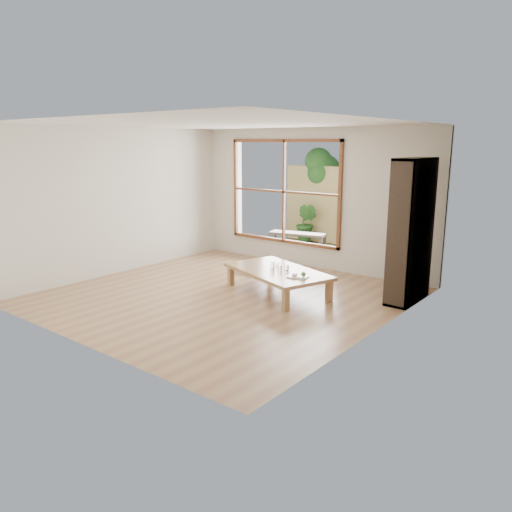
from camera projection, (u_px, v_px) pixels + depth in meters
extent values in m
plane|color=#A68253|center=(225.00, 295.00, 7.79)|extent=(5.00, 5.00, 0.00)
cube|color=tan|center=(277.00, 271.00, 7.84)|extent=(1.95, 1.49, 0.05)
cube|color=tan|center=(231.00, 276.00, 8.31)|extent=(0.11, 0.11, 0.32)
cube|color=tan|center=(270.00, 269.00, 8.73)|extent=(0.11, 0.11, 0.32)
cube|color=tan|center=(286.00, 300.00, 7.03)|extent=(0.11, 0.11, 0.32)
cube|color=tan|center=(329.00, 291.00, 7.45)|extent=(0.11, 0.11, 0.32)
cube|color=beige|center=(254.00, 270.00, 9.19)|extent=(0.56, 0.56, 0.07)
cube|color=#33251C|center=(411.00, 231.00, 7.32)|extent=(0.34, 0.95, 2.12)
cylinder|color=silver|center=(273.00, 265.00, 7.87)|extent=(0.07, 0.07, 0.12)
cylinder|color=silver|center=(280.00, 268.00, 7.75)|extent=(0.07, 0.07, 0.09)
cylinder|color=silver|center=(287.00, 267.00, 7.79)|extent=(0.07, 0.07, 0.09)
cylinder|color=silver|center=(277.00, 265.00, 7.99)|extent=(0.05, 0.05, 0.07)
cube|color=white|center=(298.00, 277.00, 7.38)|extent=(0.32, 0.26, 0.02)
sphere|color=#45712D|center=(303.00, 274.00, 7.36)|extent=(0.07, 0.07, 0.07)
cube|color=#DF5D34|center=(294.00, 276.00, 7.36)|extent=(0.06, 0.05, 0.03)
cube|color=beige|center=(295.00, 274.00, 7.44)|extent=(0.07, 0.06, 0.02)
cylinder|color=silver|center=(297.00, 277.00, 7.31)|extent=(0.16, 0.04, 0.01)
cube|color=#322A24|center=(314.00, 252.00, 10.87)|extent=(2.80, 2.00, 0.05)
cube|color=#33251C|center=(297.00, 234.00, 10.89)|extent=(1.27, 0.64, 0.05)
cube|color=#33251C|center=(271.00, 241.00, 11.04)|extent=(0.07, 0.07, 0.34)
cube|color=#33251C|center=(276.00, 239.00, 11.29)|extent=(0.07, 0.07, 0.34)
cube|color=#33251C|center=(320.00, 246.00, 10.58)|extent=(0.07, 0.07, 0.34)
cube|color=#33251C|center=(324.00, 243.00, 10.83)|extent=(0.07, 0.07, 0.34)
cube|color=tan|center=(338.00, 207.00, 11.44)|extent=(2.80, 0.06, 1.80)
imported|color=#2B5E22|center=(367.00, 230.00, 10.71)|extent=(1.01, 0.92, 0.96)
imported|color=#2B5E22|center=(306.00, 223.00, 11.74)|extent=(0.54, 0.45, 0.92)
cylinder|color=#4C3D2D|center=(318.00, 207.00, 12.11)|extent=(0.14, 0.14, 1.60)
sphere|color=#2B5E22|center=(324.00, 172.00, 11.85)|extent=(0.84, 0.84, 0.84)
sphere|color=#2B5E22|center=(315.00, 180.00, 12.12)|extent=(0.70, 0.70, 0.70)
sphere|color=#2B5E22|center=(318.00, 161.00, 11.77)|extent=(0.64, 0.64, 0.64)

